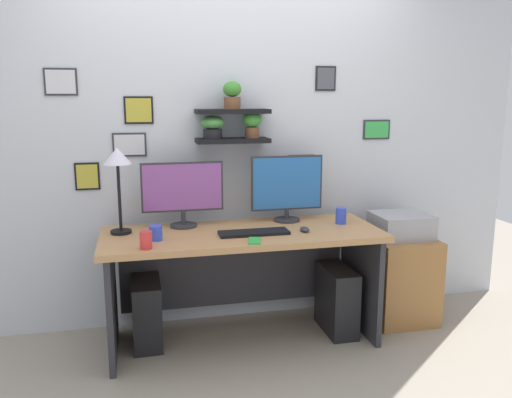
{
  "coord_description": "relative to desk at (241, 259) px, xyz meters",
  "views": [
    {
      "loc": [
        -0.65,
        -3.16,
        1.6
      ],
      "look_at": [
        0.1,
        0.05,
        0.95
      ],
      "focal_mm": 36.47,
      "sensor_mm": 36.0,
      "label": 1
    }
  ],
  "objects": [
    {
      "name": "printer",
      "position": [
        1.17,
        0.05,
        0.15
      ],
      "size": [
        0.38,
        0.34,
        0.17
      ],
      "primitive_type": "cube",
      "color": "#9E9EA3",
      "rests_on": "drawer_cabinet"
    },
    {
      "name": "monitor_right",
      "position": [
        0.36,
        0.16,
        0.45
      ],
      "size": [
        0.5,
        0.18,
        0.45
      ],
      "color": "#2D2D33",
      "rests_on": "desk"
    },
    {
      "name": "desk",
      "position": [
        0.0,
        0.0,
        0.0
      ],
      "size": [
        1.78,
        0.68,
        0.75
      ],
      "color": "tan",
      "rests_on": "ground"
    },
    {
      "name": "water_cup",
      "position": [
        0.69,
        -0.0,
        0.26
      ],
      "size": [
        0.07,
        0.07,
        0.11
      ],
      "primitive_type": "cylinder",
      "color": "blue",
      "rests_on": "desk"
    },
    {
      "name": "desk_lamp",
      "position": [
        -0.76,
        0.07,
        0.64
      ],
      "size": [
        0.17,
        0.17,
        0.54
      ],
      "color": "black",
      "rests_on": "desk"
    },
    {
      "name": "coffee_mug",
      "position": [
        -0.55,
        -0.14,
        0.25
      ],
      "size": [
        0.08,
        0.08,
        0.09
      ],
      "primitive_type": "cylinder",
      "color": "blue",
      "rests_on": "desk"
    },
    {
      "name": "cell_phone",
      "position": [
        0.02,
        -0.31,
        0.21
      ],
      "size": [
        0.1,
        0.15,
        0.01
      ],
      "primitive_type": "cube",
      "rotation": [
        0.0,
        0.0,
        -0.26
      ],
      "color": "green",
      "rests_on": "desk"
    },
    {
      "name": "monitor_left",
      "position": [
        -0.36,
        0.16,
        0.44
      ],
      "size": [
        0.54,
        0.18,
        0.43
      ],
      "color": "#2D2D33",
      "rests_on": "desk"
    },
    {
      "name": "computer_mouse",
      "position": [
        0.38,
        -0.15,
        0.22
      ],
      "size": [
        0.06,
        0.09,
        0.03
      ],
      "primitive_type": "ellipsoid",
      "color": "#2D2D33",
      "rests_on": "desk"
    },
    {
      "name": "keyboard",
      "position": [
        0.06,
        -0.14,
        0.21
      ],
      "size": [
        0.44,
        0.14,
        0.02
      ],
      "primitive_type": "cube",
      "color": "black",
      "rests_on": "desk"
    },
    {
      "name": "ground_plane",
      "position": [
        0.0,
        -0.06,
        -0.55
      ],
      "size": [
        8.0,
        8.0,
        0.0
      ],
      "primitive_type": "plane",
      "color": "gray"
    },
    {
      "name": "pen_cup",
      "position": [
        -0.61,
        -0.31,
        0.25
      ],
      "size": [
        0.07,
        0.07,
        0.1
      ],
      "primitive_type": "cylinder",
      "color": "red",
      "rests_on": "desk"
    },
    {
      "name": "back_wall_assembly",
      "position": [
        -0.0,
        0.38,
        0.81
      ],
      "size": [
        4.4,
        0.24,
        2.7
      ],
      "color": "silver",
      "rests_on": "ground"
    },
    {
      "name": "computer_tower_right",
      "position": [
        0.66,
        -0.05,
        -0.32
      ],
      "size": [
        0.18,
        0.4,
        0.45
      ],
      "primitive_type": "cube",
      "color": "black",
      "rests_on": "ground"
    },
    {
      "name": "computer_tower_left",
      "position": [
        -0.62,
        0.05,
        -0.33
      ],
      "size": [
        0.18,
        0.4,
        0.43
      ],
      "primitive_type": "cube",
      "color": "black",
      "rests_on": "ground"
    },
    {
      "name": "drawer_cabinet",
      "position": [
        1.17,
        0.05,
        -0.24
      ],
      "size": [
        0.44,
        0.5,
        0.61
      ],
      "primitive_type": "cube",
      "color": "#9E6B38",
      "rests_on": "ground"
    }
  ]
}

